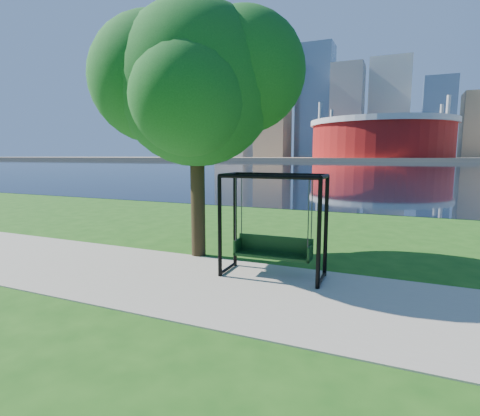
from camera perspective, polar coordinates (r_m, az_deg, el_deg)
The scene contains 8 objects.
ground at distance 8.91m, azimuth 1.06°, elevation -11.23°, with size 900.00×900.00×0.00m, color #1E5114.
path at distance 8.47m, azimuth -0.26°, elevation -12.15°, with size 120.00×4.00×0.03m, color #9E937F.
river at distance 109.87m, azimuth 21.90°, elevation 5.82°, with size 900.00×180.00×0.02m, color black.
far_bank at distance 313.81m, azimuth 23.05°, elevation 6.93°, with size 900.00×228.00×2.00m, color #937F60.
stadium at distance 243.41m, azimuth 20.65°, elevation 10.07°, with size 83.00×83.00×32.00m.
skyline at distance 328.92m, azimuth 22.65°, elevation 13.07°, with size 392.00×66.00×96.50m.
swing at distance 9.02m, azimuth 5.09°, elevation -3.02°, with size 2.49×1.14×2.51m.
park_tree at distance 11.10m, azimuth -6.81°, elevation 18.71°, with size 5.81×5.25×7.22m.
Camera 1 is at (3.20, -7.78, 2.92)m, focal length 28.00 mm.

